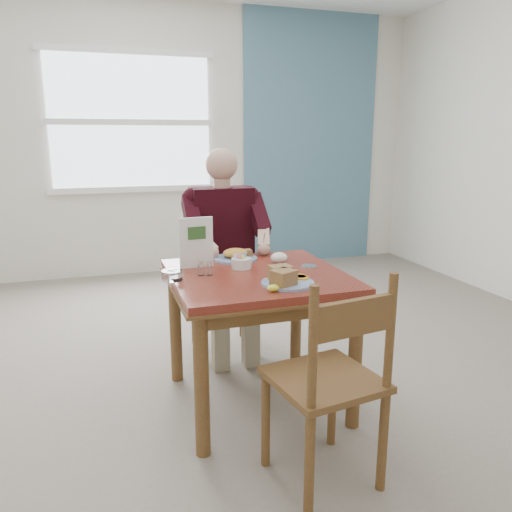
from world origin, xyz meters
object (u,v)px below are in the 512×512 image
object	(u,v)px
table	(257,293)
diner	(224,237)
chair_far	(222,282)
near_plate	(285,278)
chair_near	(331,381)
far_plate	(236,255)

from	to	relation	value
table	diner	world-z (taller)	diner
chair_far	diner	size ratio (longest dim) A/B	0.69
table	diner	bearing A→B (deg)	90.00
table	near_plate	bearing A→B (deg)	-75.36
chair_near	chair_far	bearing A→B (deg)	92.86
chair_far	near_plate	distance (m)	1.09
diner	table	bearing A→B (deg)	-90.00
table	chair_near	size ratio (longest dim) A/B	0.97
near_plate	table	bearing A→B (deg)	104.64
chair_far	chair_near	distance (m)	1.55
chair_far	chair_near	world-z (taller)	same
diner	far_plate	distance (m)	0.39
chair_far	near_plate	size ratio (longest dim) A/B	2.94
chair_far	far_plate	distance (m)	0.57
chair_near	far_plate	size ratio (longest dim) A/B	3.69
diner	far_plate	xyz separation A→B (m)	(-0.03, -0.39, -0.04)
chair_near	diner	size ratio (longest dim) A/B	0.69
chair_far	far_plate	bearing A→B (deg)	-93.40
far_plate	near_plate	bearing A→B (deg)	-80.63
chair_far	diner	xyz separation A→B (m)	(0.00, -0.09, 0.33)
chair_near	near_plate	xyz separation A→B (m)	(-0.01, 0.50, 0.30)
diner	near_plate	bearing A→B (deg)	-86.14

